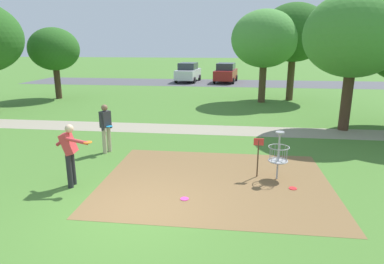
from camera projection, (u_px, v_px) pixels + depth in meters
ground_plane at (137, 213)px, 7.53m from camera, size 160.00×160.00×0.00m
dirt_tee_pad at (215, 181)px, 9.22m from camera, size 6.27×4.92×0.01m
disc_golf_basket at (276, 154)px, 9.21m from camera, size 0.98×0.58×1.39m
player_foreground_watching at (70, 151)px, 8.68m from camera, size 1.13×0.44×1.71m
player_throwing at (106, 126)px, 11.42m from camera, size 0.45×0.49×1.71m
frisbee_near_basket at (185, 199)px, 8.17m from camera, size 0.21×0.21×0.02m
frisbee_far_left at (293, 188)px, 8.75m from camera, size 0.21×0.21×0.02m
tree_mid_left at (265, 39)px, 20.46m from camera, size 4.15×4.15×5.74m
tree_mid_center at (354, 35)px, 13.64m from camera, size 4.14×4.14×5.82m
tree_mid_right at (294, 33)px, 21.20m from camera, size 4.34×4.34×6.21m
tree_far_left at (54, 49)px, 22.10m from camera, size 3.31×3.31×4.74m
parking_lot_strip at (211, 83)px, 31.87m from camera, size 36.00×6.00×0.01m
parked_car_leftmost at (188, 72)px, 32.56m from camera, size 2.27×4.35×1.84m
parked_car_center_left at (226, 73)px, 32.10m from camera, size 2.35×4.39×1.84m
gravel_path at (185, 129)px, 14.81m from camera, size 40.00×1.70×0.00m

